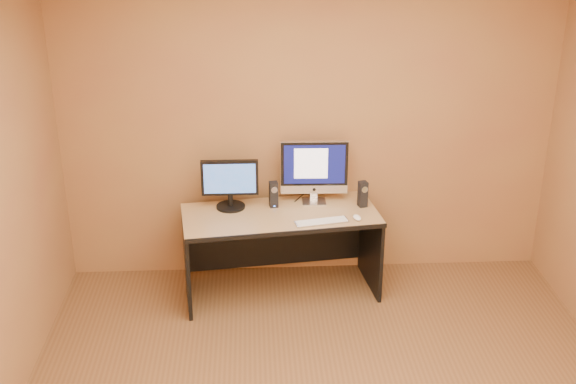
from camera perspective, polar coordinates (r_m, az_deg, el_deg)
name	(u,v)px	position (r m, az deg, el deg)	size (l,w,h in m)	color
walls	(338,235)	(3.98, 3.95, -3.38)	(4.00, 4.00, 2.60)	olive
desk	(281,254)	(5.80, -0.58, -4.88)	(1.53, 0.67, 0.71)	#A98454
imac	(314,172)	(5.75, 2.10, 1.59)	(0.54, 0.20, 0.52)	silver
second_monitor	(230,184)	(5.69, -4.61, 0.61)	(0.46, 0.23, 0.40)	black
speaker_left	(274,194)	(5.73, -1.15, -0.19)	(0.06, 0.07, 0.21)	black
speaker_right	(363,194)	(5.77, 5.93, -0.16)	(0.06, 0.07, 0.21)	black
keyboard	(322,222)	(5.50, 2.68, -2.35)	(0.41, 0.11, 0.02)	#B6B6BB
mouse	(357,217)	(5.57, 5.48, -2.02)	(0.06, 0.10, 0.03)	white
cable_a	(317,197)	(5.93, 2.30, -0.43)	(0.01, 0.01, 0.21)	black
cable_b	(299,198)	(5.92, 0.89, -0.46)	(0.01, 0.01, 0.17)	black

